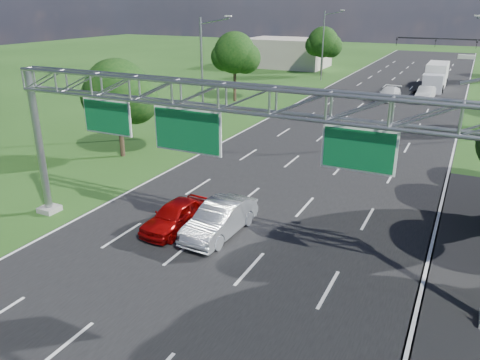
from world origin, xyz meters
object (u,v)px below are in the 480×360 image
Objects in this scene: traffic_signal at (463,51)px; sign_gantry at (224,111)px; box_truck at (436,77)px; silver_sedan at (220,219)px; red_coupe at (176,215)px.

sign_gantry is at bearing -97.68° from traffic_signal.
box_truck is at bearing -178.60° from traffic_signal.
silver_sedan is (-8.48, -51.13, -4.32)m from traffic_signal.
red_coupe is at bearing -101.85° from traffic_signal.
sign_gantry is 5.25× the size of red_coupe.
traffic_signal is 2.37× the size of silver_sedan.
traffic_signal is (7.15, 53.00, -1.72)m from sign_gantry.
sign_gantry is at bearing -17.24° from red_coupe.
sign_gantry is 7.28m from red_coupe.
red_coupe is 52.17m from box_truck.
red_coupe is at bearing -166.31° from silver_sedan.
box_truck is (-2.79, -0.07, -3.55)m from traffic_signal.
red_coupe is (-3.68, 1.40, -6.13)m from sign_gantry.
silver_sedan is 51.39m from box_truck.
sign_gantry is 53.51m from traffic_signal.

